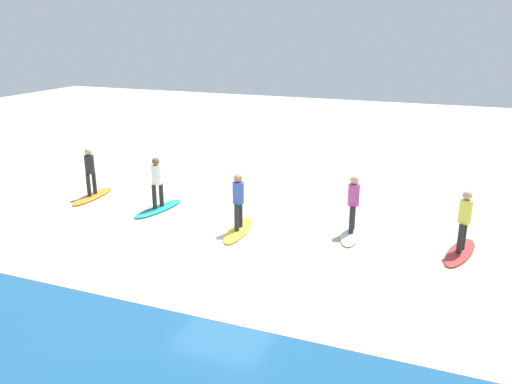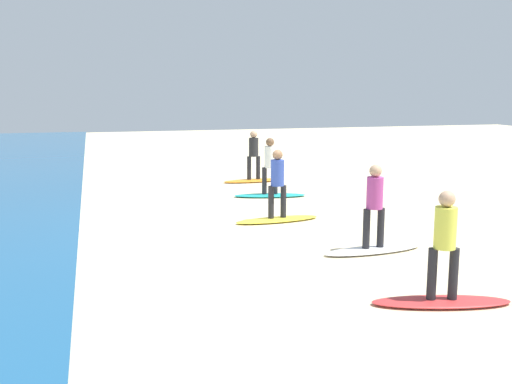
% 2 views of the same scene
% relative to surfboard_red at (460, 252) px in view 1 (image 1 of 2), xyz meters
% --- Properties ---
extents(ground_plane, '(60.00, 60.00, 0.00)m').
position_rel_surfboard_red_xyz_m(ground_plane, '(5.65, 2.30, -0.04)').
color(ground_plane, beige).
extents(surfboard_red, '(1.04, 2.17, 0.09)m').
position_rel_surfboard_red_xyz_m(surfboard_red, '(0.00, 0.00, 0.00)').
color(surfboard_red, red).
rests_on(surfboard_red, ground).
extents(surfer_red, '(0.32, 0.45, 1.64)m').
position_rel_surfboard_red_xyz_m(surfer_red, '(0.00, 0.00, 0.99)').
color(surfer_red, '#232328').
rests_on(surfer_red, surfboard_red).
extents(surfboard_white, '(0.74, 2.14, 0.09)m').
position_rel_surfboard_red_xyz_m(surfboard_white, '(2.91, -0.31, 0.00)').
color(surfboard_white, white).
rests_on(surfboard_white, ground).
extents(surfer_white, '(0.32, 0.46, 1.64)m').
position_rel_surfboard_red_xyz_m(surfer_white, '(2.91, -0.31, 0.99)').
color(surfer_white, '#232328').
rests_on(surfer_white, surfboard_white).
extents(surfboard_yellow, '(0.75, 2.14, 0.09)m').
position_rel_surfboard_red_xyz_m(surfboard_yellow, '(5.97, 0.71, 0.00)').
color(surfboard_yellow, yellow).
rests_on(surfboard_yellow, ground).
extents(surfer_yellow, '(0.32, 0.46, 1.64)m').
position_rel_surfboard_red_xyz_m(surfer_yellow, '(5.97, 0.71, 0.99)').
color(surfer_yellow, '#232328').
rests_on(surfer_yellow, surfboard_yellow).
extents(surfboard_teal, '(0.95, 2.17, 0.09)m').
position_rel_surfboard_red_xyz_m(surfboard_teal, '(9.11, -0.04, 0.00)').
color(surfboard_teal, teal).
rests_on(surfboard_teal, ground).
extents(surfer_teal, '(0.32, 0.45, 1.64)m').
position_rel_surfboard_red_xyz_m(surfer_teal, '(9.11, -0.04, 0.99)').
color(surfer_teal, '#232328').
rests_on(surfer_teal, surfboard_teal).
extents(surfboard_orange, '(0.66, 2.12, 0.09)m').
position_rel_surfboard_red_xyz_m(surfboard_orange, '(11.91, -0.30, 0.00)').
color(surfboard_orange, orange).
rests_on(surfboard_orange, ground).
extents(surfer_orange, '(0.32, 0.46, 1.64)m').
position_rel_surfboard_red_xyz_m(surfer_orange, '(11.91, -0.30, 0.99)').
color(surfer_orange, '#232328').
rests_on(surfer_orange, surfboard_orange).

